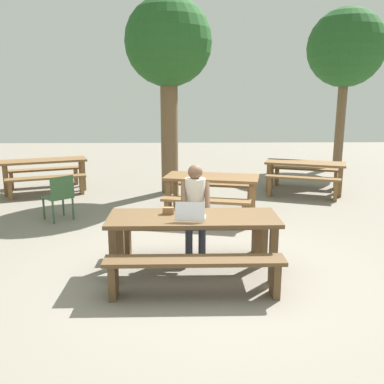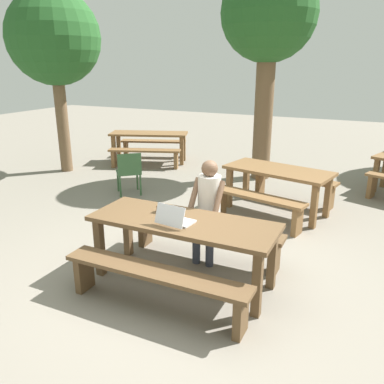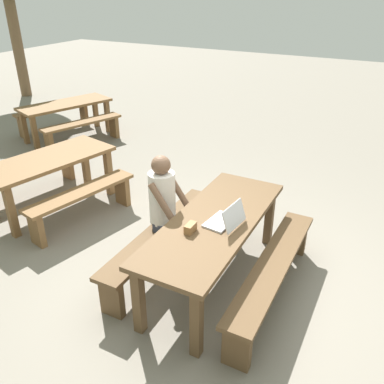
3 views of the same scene
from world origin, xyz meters
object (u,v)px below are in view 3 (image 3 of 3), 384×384
at_px(small_pouch, 190,228).
at_px(picnic_table_mid, 49,166).
at_px(picnic_table_front, 214,229).
at_px(laptop, 226,219).
at_px(person_seated, 165,204).
at_px(picnic_table_distant, 66,109).

bearing_deg(small_pouch, picnic_table_mid, 74.05).
height_order(picnic_table_front, picnic_table_mid, picnic_table_front).
xyz_separation_m(laptop, small_pouch, (-0.28, 0.24, -0.01)).
bearing_deg(person_seated, picnic_table_distant, 55.84).
xyz_separation_m(picnic_table_front, laptop, (-0.03, -0.13, 0.17)).
bearing_deg(picnic_table_front, picnic_table_mid, 81.07).
distance_m(picnic_table_mid, picnic_table_distant, 2.94).
height_order(small_pouch, picnic_table_mid, small_pouch).
height_order(laptop, picnic_table_distant, laptop).
xyz_separation_m(laptop, picnic_table_mid, (0.45, 2.80, -0.18)).
xyz_separation_m(small_pouch, picnic_table_distant, (3.02, 4.41, -0.21)).
height_order(picnic_table_front, laptop, laptop).
bearing_deg(small_pouch, person_seated, 53.91).
bearing_deg(person_seated, small_pouch, -126.09).
relative_size(small_pouch, picnic_table_mid, 0.08).
bearing_deg(picnic_table_mid, picnic_table_distant, 51.78).
relative_size(picnic_table_front, picnic_table_mid, 1.14).
xyz_separation_m(laptop, person_seated, (0.08, 0.73, -0.06)).
xyz_separation_m(laptop, picnic_table_distant, (2.74, 4.65, -0.22)).
distance_m(laptop, person_seated, 0.74).
relative_size(laptop, picnic_table_mid, 0.21).
bearing_deg(small_pouch, picnic_table_front, -19.03).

